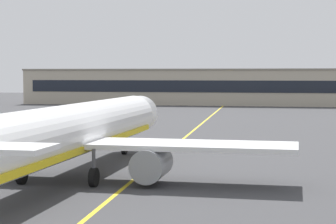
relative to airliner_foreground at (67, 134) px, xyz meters
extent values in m
cube|color=yellow|center=(3.87, 15.26, -3.37)|extent=(8.22, 179.84, 0.01)
cylinder|color=white|center=(0.00, 0.15, 0.13)|extent=(4.23, 36.04, 3.80)
cone|color=white|center=(0.23, 19.45, 0.13)|extent=(3.64, 2.64, 3.61)
cube|color=gold|center=(0.00, 0.15, -0.91)|extent=(4.12, 33.16, 0.44)
cube|color=black|center=(0.21, 17.55, 0.80)|extent=(2.86, 1.13, 0.60)
cube|color=white|center=(0.01, 0.75, -0.72)|extent=(32.05, 5.18, 0.36)
cylinder|color=gray|center=(6.20, -0.33, -1.94)|extent=(2.34, 3.63, 2.30)
cylinder|color=black|center=(6.22, 1.52, -1.94)|extent=(1.96, 0.20, 1.95)
cylinder|color=#4C4C51|center=(0.17, 14.65, -1.89)|extent=(0.24, 0.24, 1.60)
cylinder|color=black|center=(0.17, 14.65, -2.92)|extent=(0.41, 0.90, 0.90)
cylinder|color=#4C4C51|center=(-2.62, -1.82, -1.59)|extent=(0.24, 0.24, 1.60)
cylinder|color=black|center=(-2.62, -1.82, -2.72)|extent=(0.42, 1.30, 1.30)
cylinder|color=#4C4C51|center=(2.58, -1.88, -1.59)|extent=(0.24, 0.24, 1.60)
cylinder|color=black|center=(2.58, -1.88, -2.72)|extent=(0.42, 1.30, 1.30)
cone|color=orange|center=(2.15, 15.72, -3.09)|extent=(0.36, 0.36, 0.55)
cylinder|color=white|center=(2.15, 15.72, -3.07)|extent=(0.23, 0.23, 0.07)
cube|color=orange|center=(2.15, 15.72, -3.35)|extent=(0.44, 0.44, 0.03)
cube|color=#B2A893|center=(13.76, 108.08, 0.79)|extent=(127.03, 12.00, 8.31)
cube|color=black|center=(13.76, 102.03, 1.19)|extent=(121.95, 0.12, 2.80)
cube|color=gray|center=(13.76, 108.08, 5.14)|extent=(127.43, 12.40, 0.40)
camera|label=1|loc=(15.44, -41.03, 4.24)|focal=65.94mm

